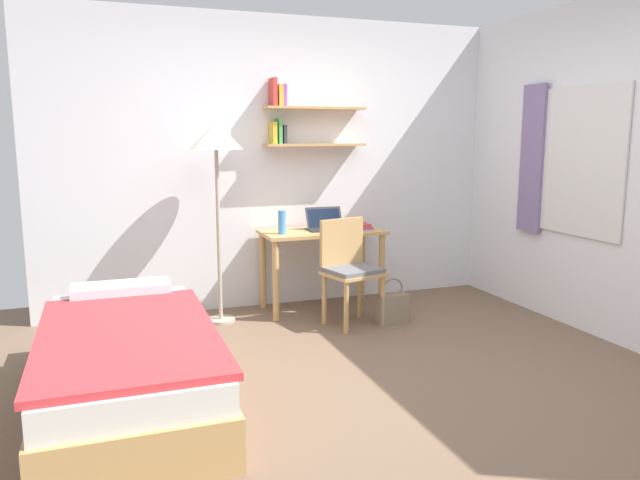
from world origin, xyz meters
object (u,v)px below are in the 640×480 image
standing_lamp (216,145)px  water_bottle (282,222)px  book_stack (359,226)px  handbag (392,307)px  bed (128,364)px  desk_chair (350,266)px  desk (322,245)px  laptop (325,224)px

standing_lamp → water_bottle: bearing=0.5°
water_bottle → book_stack: size_ratio=0.78×
handbag → bed: bearing=-158.0°
standing_lamp → bed: bearing=-119.8°
desk_chair → handbag: (0.34, -0.12, -0.35)m
bed → desk: 2.31m
desk → desk_chair: 0.50m
bed → handbag: size_ratio=5.16×
desk_chair → laptop: bearing=92.3°
bed → desk_chair: bearing=28.8°
standing_lamp → laptop: bearing=6.3°
desk_chair → handbag: size_ratio=2.25×
handbag → desk: bearing=123.4°
bed → book_stack: book_stack is taller
standing_lamp → book_stack: size_ratio=6.42×
handbag → laptop: bearing=119.1°
bed → handbag: bed is taller
standing_lamp → handbag: standing_lamp is taller
desk_chair → bed: bearing=-151.2°
laptop → book_stack: bearing=-3.7°
bed → desk_chair: size_ratio=2.30×
desk → water_bottle: bearing=-169.1°
desk_chair → handbag: 0.51m
bed → laptop: bearing=40.2°
standing_lamp → handbag: (1.34, -0.53, -1.34)m
bed → handbag: (2.15, 0.87, -0.10)m
bed → desk: bearing=40.4°
desk_chair → standing_lamp: (-1.00, 0.41, 0.99)m
desk_chair → handbag: desk_chair is taller
desk → water_bottle: size_ratio=5.32×
bed → standing_lamp: bearing=60.2°
desk → standing_lamp: (-0.94, -0.08, 0.89)m
laptop → water_bottle: 0.45m
bed → book_stack: size_ratio=7.72×
laptop → book_stack: 0.32m
standing_lamp → desk_chair: bearing=-22.2°
bed → desk: desk is taller
laptop → water_bottle: (-0.44, -0.11, 0.05)m
desk_chair → water_bottle: 0.70m
water_bottle → desk: bearing=10.9°
book_stack → handbag: bearing=-86.6°
bed → water_bottle: (1.35, 1.41, 0.58)m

